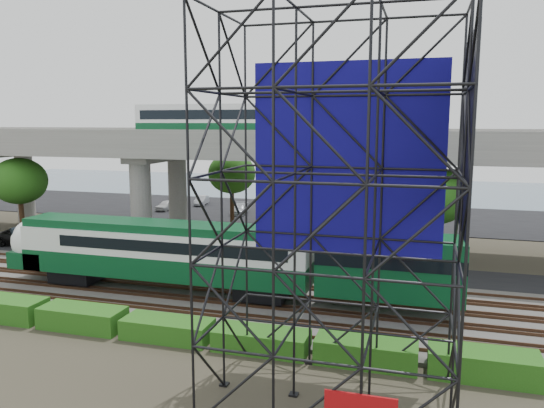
% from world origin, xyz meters
% --- Properties ---
extents(ground, '(140.00, 140.00, 0.00)m').
position_xyz_m(ground, '(0.00, 0.00, 0.00)').
color(ground, '#474233').
rests_on(ground, ground).
extents(ballast_bed, '(90.00, 12.00, 0.20)m').
position_xyz_m(ballast_bed, '(0.00, 2.00, 0.10)').
color(ballast_bed, slate).
rests_on(ballast_bed, ground).
extents(service_road, '(90.00, 5.00, 0.08)m').
position_xyz_m(service_road, '(0.00, 10.50, 0.04)').
color(service_road, black).
rests_on(service_road, ground).
extents(parking_lot, '(90.00, 18.00, 0.08)m').
position_xyz_m(parking_lot, '(0.00, 34.00, 0.04)').
color(parking_lot, black).
rests_on(parking_lot, ground).
extents(harbor_water, '(140.00, 40.00, 0.03)m').
position_xyz_m(harbor_water, '(0.00, 56.00, 0.01)').
color(harbor_water, slate).
rests_on(harbor_water, ground).
extents(rail_tracks, '(90.00, 9.52, 0.16)m').
position_xyz_m(rail_tracks, '(0.00, 2.00, 0.28)').
color(rail_tracks, '#472D1E').
rests_on(rail_tracks, ballast_bed).
extents(commuter_train, '(29.30, 3.06, 4.30)m').
position_xyz_m(commuter_train, '(-0.30, 2.00, 2.88)').
color(commuter_train, black).
rests_on(commuter_train, rail_tracks).
extents(overpass, '(80.00, 12.00, 12.40)m').
position_xyz_m(overpass, '(-0.41, 16.00, 8.21)').
color(overpass, '#9E9B93').
rests_on(overpass, ground).
extents(scaffold_tower, '(9.36, 6.36, 15.00)m').
position_xyz_m(scaffold_tower, '(10.03, -7.98, 7.47)').
color(scaffold_tower, black).
rests_on(scaffold_tower, ground).
extents(hedge_strip, '(34.60, 1.80, 1.20)m').
position_xyz_m(hedge_strip, '(1.01, -4.30, 0.56)').
color(hedge_strip, '#1E5313').
rests_on(hedge_strip, ground).
extents(trees, '(40.94, 16.94, 7.69)m').
position_xyz_m(trees, '(-4.67, 16.17, 5.57)').
color(trees, '#382314').
rests_on(trees, ground).
extents(suv, '(6.04, 3.85, 1.55)m').
position_xyz_m(suv, '(-20.44, 10.93, 0.86)').
color(suv, black).
rests_on(suv, service_road).
extents(parked_cars, '(34.43, 9.55, 1.27)m').
position_xyz_m(parked_cars, '(0.38, 33.49, 0.68)').
color(parked_cars, beige).
rests_on(parked_cars, parking_lot).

